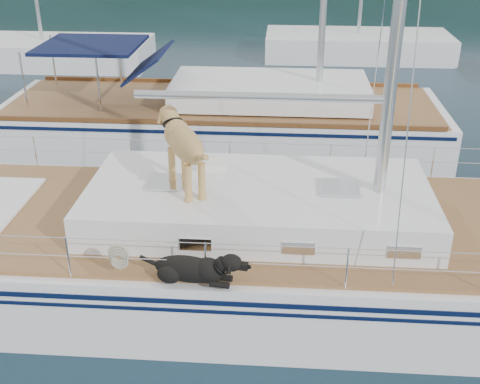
{
  "coord_description": "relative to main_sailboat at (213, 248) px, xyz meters",
  "views": [
    {
      "loc": [
        1.12,
        -8.21,
        5.73
      ],
      "look_at": [
        0.5,
        0.2,
        1.6
      ],
      "focal_mm": 45.0,
      "sensor_mm": 36.0,
      "label": 1
    }
  ],
  "objects": [
    {
      "name": "main_sailboat",
      "position": [
        0.0,
        0.0,
        0.0
      ],
      "size": [
        12.0,
        3.92,
        14.01
      ],
      "color": "white",
      "rests_on": "ground"
    },
    {
      "name": "bg_boat_center",
      "position": [
        3.91,
        16.01,
        -0.24
      ],
      "size": [
        7.2,
        3.0,
        11.65
      ],
      "color": "white",
      "rests_on": "ground"
    },
    {
      "name": "ground",
      "position": [
        -0.09,
        0.01,
        -0.69
      ],
      "size": [
        120.0,
        120.0,
        0.0
      ],
      "primitive_type": "plane",
      "color": "black",
      "rests_on": "ground"
    },
    {
      "name": "bg_boat_west",
      "position": [
        -8.09,
        14.01,
        -0.24
      ],
      "size": [
        8.0,
        3.0,
        11.65
      ],
      "color": "white",
      "rests_on": "ground"
    },
    {
      "name": "neighbor_sailboat",
      "position": [
        -0.38,
        6.28,
        -0.06
      ],
      "size": [
        11.0,
        3.5,
        13.3
      ],
      "color": "white",
      "rests_on": "ground"
    }
  ]
}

